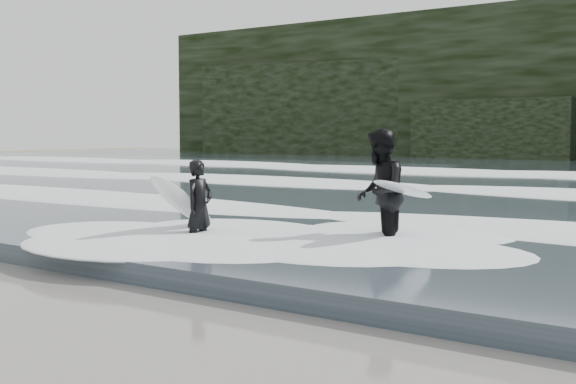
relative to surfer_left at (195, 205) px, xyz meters
The scene contains 5 objects.
foam_near 3.63m from the surfer_left, 82.98° to the left, with size 60.00×3.20×0.20m, color white.
foam_mid 10.60m from the surfer_left, 87.61° to the left, with size 60.00×4.00×0.24m, color white.
foam_far 19.59m from the surfer_left, 88.71° to the left, with size 60.00×4.80×0.30m, color white.
surfer_left is the anchor object (origin of this frame).
surfer_right 3.01m from the surfer_left, 26.16° to the left, with size 1.23×1.89×2.00m.
Camera 1 is at (7.47, -3.25, 1.94)m, focal length 45.00 mm.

